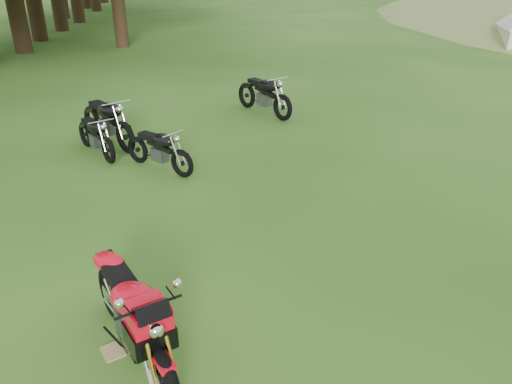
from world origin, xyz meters
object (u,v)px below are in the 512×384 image
Objects in this scene: plywood_board at (113,351)px; vintage_moto_d at (264,93)px; vintage_moto_c at (107,119)px; sport_motorcycle at (131,306)px; vintage_moto_a at (95,134)px; vintage_moto_b at (158,148)px.

plywood_board is 8.60m from vintage_moto_d.
plywood_board is 6.45m from vintage_moto_c.
plywood_board is at bearing -124.95° from sport_motorcycle.
vintage_moto_b is at bearing 22.57° from vintage_moto_a.
vintage_moto_b is (1.60, 0.11, -0.00)m from vintage_moto_a.
sport_motorcycle is at bearing 30.95° from plywood_board.
vintage_moto_c reaches higher than vintage_moto_a.
vintage_moto_d reaches higher than plywood_board.
vintage_moto_c reaches higher than vintage_moto_d.
plywood_board is at bearing -26.90° from vintage_moto_c.
plywood_board is 0.12× the size of vintage_moto_d.
sport_motorcycle is at bearing -24.81° from vintage_moto_c.
sport_motorcycle is 8.55m from vintage_moto_d.
vintage_moto_c is (-4.82, 4.26, 0.53)m from plywood_board.
vintage_moto_d is (-3.47, 7.81, -0.05)m from sport_motorcycle.
vintage_moto_c is at bearing 135.69° from vintage_moto_a.
vintage_moto_c is at bearing 164.71° from sport_motorcycle.
plywood_board is (-0.21, -0.13, -0.58)m from sport_motorcycle.
sport_motorcycle is 1.18× the size of vintage_moto_a.
sport_motorcycle is 1.19× the size of vintage_moto_b.
vintage_moto_b is (-3.13, 3.66, -0.15)m from sport_motorcycle.
vintage_moto_d is at bearing 81.59° from vintage_moto_c.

